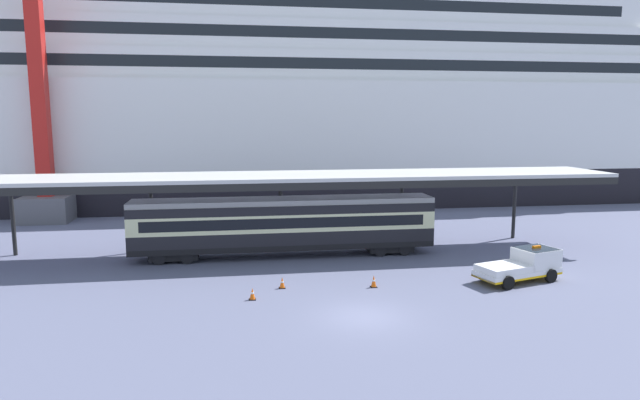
# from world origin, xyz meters

# --- Properties ---
(ground_plane) EXTENTS (400.00, 400.00, 0.00)m
(ground_plane) POSITION_xyz_m (0.00, 0.00, 0.00)
(ground_plane) COLOR slate
(cruise_ship) EXTENTS (133.72, 26.00, 36.06)m
(cruise_ship) POSITION_xyz_m (-17.18, 43.80, 12.18)
(cruise_ship) COLOR black
(cruise_ship) RESTS_ON ground
(platform_canopy) EXTENTS (47.11, 6.10, 5.72)m
(platform_canopy) POSITION_xyz_m (-2.76, 12.99, 5.50)
(platform_canopy) COLOR silver
(platform_canopy) RESTS_ON ground
(train_carriage) EXTENTS (20.87, 2.81, 4.11)m
(train_carriage) POSITION_xyz_m (-2.76, 12.59, 2.30)
(train_carriage) COLOR black
(train_carriage) RESTS_ON ground
(service_truck) EXTENTS (5.56, 3.41, 2.02)m
(service_truck) POSITION_xyz_m (10.84, 4.55, 0.99)
(service_truck) COLOR white
(service_truck) RESTS_ON ground
(traffic_cone_near) EXTENTS (0.36, 0.36, 0.70)m
(traffic_cone_near) POSITION_xyz_m (1.64, 4.58, 0.35)
(traffic_cone_near) COLOR black
(traffic_cone_near) RESTS_ON ground
(traffic_cone_mid) EXTENTS (0.36, 0.36, 0.65)m
(traffic_cone_mid) POSITION_xyz_m (-5.31, 3.41, 0.32)
(traffic_cone_mid) COLOR black
(traffic_cone_mid) RESTS_ON ground
(traffic_cone_far) EXTENTS (0.36, 0.36, 0.65)m
(traffic_cone_far) POSITION_xyz_m (-3.57, 5.19, 0.32)
(traffic_cone_far) COLOR black
(traffic_cone_far) RESTS_ON ground
(dockside_crane) EXTENTS (13.62, 4.40, 57.38)m
(dockside_crane) POSITION_xyz_m (-23.01, 29.42, 17.29)
(dockside_crane) COLOR #595960
(dockside_crane) RESTS_ON ground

